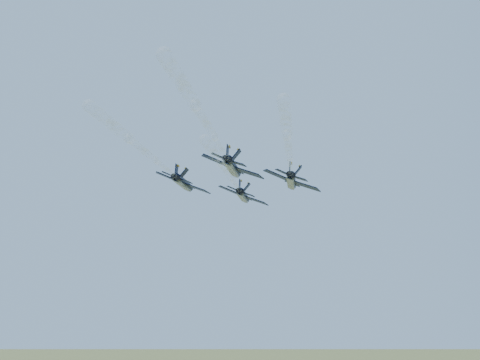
% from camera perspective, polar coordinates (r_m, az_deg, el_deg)
% --- Properties ---
extents(jet_lead, '(11.04, 15.38, 4.93)m').
position_cam_1_polar(jet_lead, '(117.27, 0.37, -1.72)').
color(jet_lead, black).
extents(jet_left, '(11.04, 15.38, 4.93)m').
position_cam_1_polar(jet_left, '(106.14, -6.04, -0.36)').
color(jet_left, black).
extents(jet_right, '(11.04, 15.38, 4.93)m').
position_cam_1_polar(jet_right, '(104.33, 5.54, -0.14)').
color(jet_right, black).
extents(jet_slot, '(11.04, 15.38, 4.93)m').
position_cam_1_polar(jet_slot, '(93.85, -0.77, 1.34)').
color(jet_slot, black).
extents(smoke_trail_lead, '(7.43, 41.60, 1.92)m').
position_cam_1_polar(smoke_trail_lead, '(86.00, -1.70, 2.78)').
color(smoke_trail_lead, white).
extents(smoke_trail_left, '(7.43, 41.60, 1.92)m').
position_cam_1_polar(smoke_trail_left, '(75.92, -11.04, 5.30)').
color(smoke_trail_left, white).
extents(smoke_trail_right, '(7.43, 41.60, 1.92)m').
position_cam_1_polar(smoke_trail_right, '(73.19, 5.33, 5.83)').
color(smoke_trail_right, white).
extents(smoke_trail_slot, '(7.43, 41.60, 1.92)m').
position_cam_1_polar(smoke_trail_slot, '(63.41, -4.18, 8.97)').
color(smoke_trail_slot, white).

